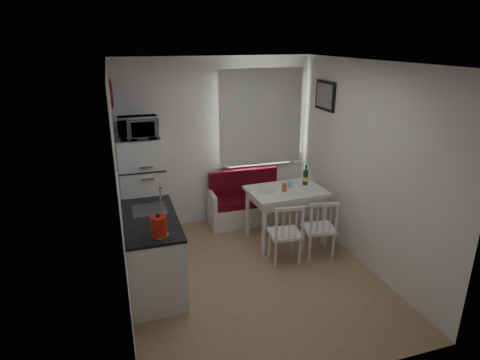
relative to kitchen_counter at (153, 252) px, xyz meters
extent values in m
cube|color=#A67C58|center=(1.20, -0.16, -0.46)|extent=(3.00, 3.50, 0.02)
cube|color=white|center=(1.20, -0.16, 2.14)|extent=(3.00, 3.50, 0.02)
cube|color=white|center=(1.20, 1.59, 0.84)|extent=(3.00, 0.02, 2.60)
cube|color=white|center=(1.20, -1.91, 0.84)|extent=(3.00, 0.02, 2.60)
cube|color=white|center=(-0.30, -0.16, 0.84)|extent=(0.02, 3.50, 2.60)
cube|color=white|center=(2.70, -0.16, 0.84)|extent=(0.02, 3.50, 2.60)
cube|color=white|center=(1.90, 1.56, 1.17)|extent=(1.22, 0.06, 1.47)
cube|color=white|center=(1.90, 1.49, 1.22)|extent=(1.35, 0.02, 1.50)
cube|color=white|center=(0.00, -0.01, -0.03)|extent=(0.60, 1.30, 0.86)
cube|color=black|center=(0.00, -0.01, 0.43)|extent=(0.62, 1.32, 0.03)
cube|color=#99999E|center=(0.02, 0.24, 0.39)|extent=(0.40, 0.40, 0.10)
cylinder|color=silver|center=(0.18, 0.42, 0.57)|extent=(0.02, 0.02, 0.26)
cylinder|color=navy|center=(-0.27, 1.29, 1.69)|extent=(0.03, 0.40, 0.40)
cube|color=black|center=(2.67, 0.94, 1.59)|extent=(0.04, 0.52, 0.42)
cube|color=white|center=(1.61, 1.32, -0.29)|extent=(1.19, 0.46, 0.33)
cube|color=maroon|center=(1.61, 1.32, -0.07)|extent=(1.14, 0.42, 0.11)
cube|color=maroon|center=(1.61, 1.50, 0.19)|extent=(1.14, 0.09, 0.42)
cube|color=white|center=(1.97, 0.62, 0.32)|extent=(1.09, 0.79, 0.04)
cube|color=white|center=(1.97, 0.62, 0.23)|extent=(0.98, 0.68, 0.13)
cylinder|color=white|center=(1.97, 0.62, -0.08)|extent=(0.06, 0.06, 0.75)
cube|color=white|center=(1.72, 0.05, -0.04)|extent=(0.44, 0.43, 0.04)
cube|color=white|center=(1.72, -0.12, 0.19)|extent=(0.39, 0.08, 0.42)
cube|color=white|center=(2.22, 0.05, -0.05)|extent=(0.46, 0.45, 0.04)
cube|color=white|center=(2.22, -0.12, 0.18)|extent=(0.38, 0.11, 0.42)
cube|color=white|center=(0.02, 1.24, 0.32)|extent=(0.62, 0.62, 1.55)
imported|color=white|center=(0.02, 1.19, 1.24)|extent=(0.52, 0.35, 0.29)
cylinder|color=red|center=(0.05, -0.52, 0.57)|extent=(0.19, 0.19, 0.26)
cylinder|color=#D45423|center=(1.92, 0.57, 0.39)|extent=(0.07, 0.07, 0.11)
cylinder|color=#87CBE5|center=(2.05, 0.67, 0.39)|extent=(0.06, 0.06, 0.10)
cylinder|color=white|center=(1.67, 0.64, 0.35)|extent=(0.23, 0.23, 0.02)
camera|label=1|loc=(-0.27, -4.29, 2.39)|focal=30.00mm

